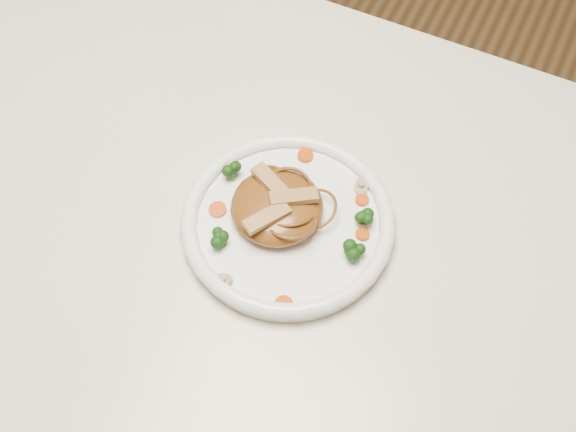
% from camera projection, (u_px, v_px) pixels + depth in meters
% --- Properties ---
extents(ground, '(4.00, 4.00, 0.00)m').
position_uv_depth(ground, '(250.00, 397.00, 1.62)').
color(ground, '#4D311A').
rests_on(ground, ground).
extents(table, '(1.20, 0.80, 0.75)m').
position_uv_depth(table, '(230.00, 246.00, 1.06)').
color(table, '#EEE5CA').
rests_on(table, ground).
extents(plate, '(0.27, 0.27, 0.02)m').
position_uv_depth(plate, '(288.00, 225.00, 0.96)').
color(plate, white).
rests_on(plate, table).
extents(noodle_mound, '(0.12, 0.12, 0.04)m').
position_uv_depth(noodle_mound, '(277.00, 207.00, 0.94)').
color(noodle_mound, brown).
rests_on(noodle_mound, plate).
extents(chicken_a, '(0.06, 0.05, 0.01)m').
position_uv_depth(chicken_a, '(294.00, 197.00, 0.92)').
color(chicken_a, tan).
rests_on(chicken_a, noodle_mound).
extents(chicken_b, '(0.06, 0.04, 0.01)m').
position_uv_depth(chicken_b, '(271.00, 182.00, 0.94)').
color(chicken_b, tan).
rests_on(chicken_b, noodle_mound).
extents(chicken_c, '(0.05, 0.06, 0.01)m').
position_uv_depth(chicken_c, '(267.00, 217.00, 0.91)').
color(chicken_c, tan).
rests_on(chicken_c, noodle_mound).
extents(broccoli_0, '(0.03, 0.03, 0.03)m').
position_uv_depth(broccoli_0, '(367.00, 216.00, 0.94)').
color(broccoli_0, '#16460E').
rests_on(broccoli_0, plate).
extents(broccoli_1, '(0.04, 0.04, 0.03)m').
position_uv_depth(broccoli_1, '(230.00, 170.00, 0.97)').
color(broccoli_1, '#16460E').
rests_on(broccoli_1, plate).
extents(broccoli_2, '(0.03, 0.03, 0.03)m').
position_uv_depth(broccoli_2, '(220.00, 238.00, 0.92)').
color(broccoli_2, '#16460E').
rests_on(broccoli_2, plate).
extents(broccoli_3, '(0.03, 0.03, 0.03)m').
position_uv_depth(broccoli_3, '(354.00, 251.00, 0.91)').
color(broccoli_3, '#16460E').
rests_on(broccoli_3, plate).
extents(carrot_0, '(0.02, 0.02, 0.00)m').
position_uv_depth(carrot_0, '(362.00, 200.00, 0.96)').
color(carrot_0, '#CE4A07').
rests_on(carrot_0, plate).
extents(carrot_1, '(0.02, 0.02, 0.00)m').
position_uv_depth(carrot_1, '(218.00, 210.00, 0.96)').
color(carrot_1, '#CE4A07').
rests_on(carrot_1, plate).
extents(carrot_2, '(0.02, 0.02, 0.00)m').
position_uv_depth(carrot_2, '(363.00, 234.00, 0.94)').
color(carrot_2, '#CE4A07').
rests_on(carrot_2, plate).
extents(carrot_3, '(0.03, 0.03, 0.00)m').
position_uv_depth(carrot_3, '(305.00, 156.00, 1.00)').
color(carrot_3, '#CE4A07').
rests_on(carrot_3, plate).
extents(carrot_4, '(0.03, 0.03, 0.00)m').
position_uv_depth(carrot_4, '(284.00, 304.00, 0.89)').
color(carrot_4, '#CE4A07').
rests_on(carrot_4, plate).
extents(mushroom_0, '(0.03, 0.03, 0.01)m').
position_uv_depth(mushroom_0, '(222.00, 281.00, 0.90)').
color(mushroom_0, tan).
rests_on(mushroom_0, plate).
extents(mushroom_1, '(0.03, 0.03, 0.01)m').
position_uv_depth(mushroom_1, '(366.00, 221.00, 0.95)').
color(mushroom_1, tan).
rests_on(mushroom_1, plate).
extents(mushroom_2, '(0.03, 0.03, 0.01)m').
position_uv_depth(mushroom_2, '(227.00, 167.00, 0.99)').
color(mushroom_2, tan).
rests_on(mushroom_2, plate).
extents(mushroom_3, '(0.03, 0.03, 0.01)m').
position_uv_depth(mushroom_3, '(361.00, 187.00, 0.97)').
color(mushroom_3, tan).
rests_on(mushroom_3, plate).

